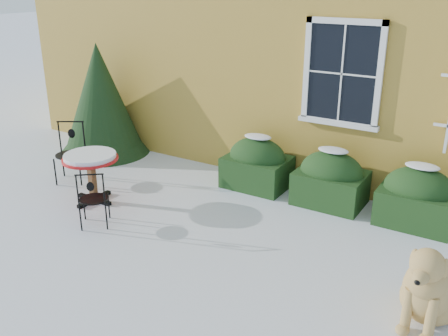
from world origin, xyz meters
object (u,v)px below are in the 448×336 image
Objects in this scene: patio_chair_near at (93,198)px; dog at (429,291)px; evergreen_shrub at (102,110)px; patio_chair_far at (70,152)px; bistro_table at (90,162)px.

dog reaches higher than patio_chair_near.
evergreen_shrub is 3.28m from patio_chair_near.
patio_chair_far reaches higher than dog.
evergreen_shrub reaches higher than patio_chair_far.
bistro_table is 1.09m from patio_chair_far.
evergreen_shrub is 2.14× the size of patio_chair_far.
bistro_table is at bearing -56.54° from patio_chair_far.
patio_chair_far is 6.14m from dog.
patio_chair_near is at bearing -64.56° from patio_chair_far.
patio_chair_far is (-0.97, 0.46, -0.15)m from bistro_table.
evergreen_shrub is 2.54× the size of bistro_table.
dog is at bearing -18.38° from evergreen_shrub.
bistro_table is 0.80× the size of dog.
bistro_table is at bearing -81.72° from patio_chair_near.
patio_chair_near is at bearing -48.07° from evergreen_shrub.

